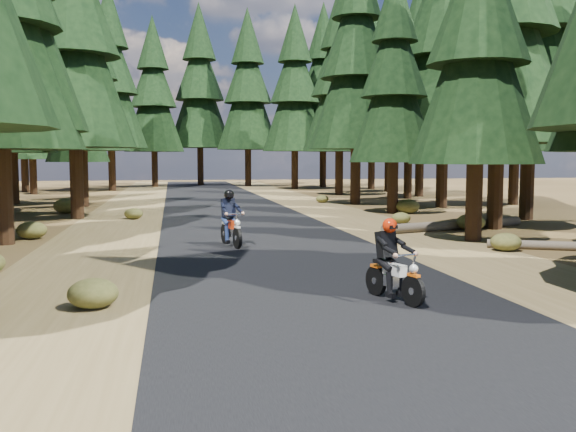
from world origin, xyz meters
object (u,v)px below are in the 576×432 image
object	(u,v)px
log_near	(455,225)
rider_lead	(394,274)
log_far	(574,246)
rider_follow	(231,228)

from	to	relation	value
log_near	rider_lead	bearing A→B (deg)	-138.51
log_near	log_far	xyz separation A→B (m)	(0.90, -5.27, -0.04)
rider_follow	log_near	bearing A→B (deg)	-172.48
rider_follow	log_far	bearing A→B (deg)	152.24
log_near	rider_follow	size ratio (longest dim) A/B	3.35
log_near	log_far	distance (m)	5.35
log_far	rider_follow	xyz separation A→B (m)	(-8.78, 2.46, 0.40)
log_near	log_far	bearing A→B (deg)	-99.08
log_near	log_far	world-z (taller)	log_near
rider_lead	log_near	bearing A→B (deg)	-137.72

